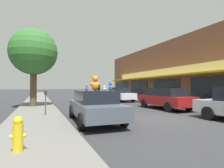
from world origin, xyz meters
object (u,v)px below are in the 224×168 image
at_px(plush_art_car, 95,105).
at_px(street_tree, 34,52).
at_px(parking_meter, 46,100).
at_px(teddy_bear_blue, 110,86).
at_px(teddy_bear_white, 105,88).
at_px(teddy_bear_red, 97,87).
at_px(teddy_bear_purple, 87,88).
at_px(fire_hydrant, 18,134).
at_px(parked_car_far_right, 120,94).
at_px(teddy_bear_giant, 95,83).
at_px(parked_car_far_center, 165,98).
at_px(teddy_bear_yellow, 111,88).
at_px(teddy_bear_black, 99,87).

bearing_deg(plush_art_car, street_tree, 114.71).
bearing_deg(parking_meter, teddy_bear_blue, -51.38).
relative_size(teddy_bear_white, teddy_bear_red, 0.64).
height_order(teddy_bear_purple, fire_hydrant, teddy_bear_purple).
xyz_separation_m(plush_art_car, teddy_bear_blue, (0.34, -1.10, 0.86)).
relative_size(teddy_bear_blue, parked_car_far_right, 0.08).
height_order(plush_art_car, parked_car_far_right, parked_car_far_right).
distance_m(plush_art_car, teddy_bear_giant, 1.07).
bearing_deg(teddy_bear_purple, street_tree, -109.91).
distance_m(teddy_bear_blue, fire_hydrant, 3.97).
bearing_deg(fire_hydrant, teddy_bear_red, 52.34).
relative_size(plush_art_car, teddy_bear_red, 13.41).
bearing_deg(teddy_bear_red, parked_car_far_center, -112.43).
bearing_deg(parked_car_far_center, teddy_bear_purple, -154.87).
bearing_deg(teddy_bear_giant, teddy_bear_purple, 53.86).
distance_m(teddy_bear_purple, parking_meter, 3.01).
distance_m(teddy_bear_yellow, parking_meter, 3.77).
xyz_separation_m(teddy_bear_blue, parked_car_far_center, (5.76, 3.58, -0.80)).
bearing_deg(parked_car_far_right, fire_hydrant, -123.57).
relative_size(teddy_bear_yellow, teddy_bear_blue, 0.67).
bearing_deg(teddy_bear_black, teddy_bear_yellow, 62.90).
relative_size(teddy_bear_giant, teddy_bear_black, 2.30).
relative_size(teddy_bear_giant, teddy_bear_purple, 2.95).
height_order(teddy_bear_black, teddy_bear_white, teddy_bear_black).
bearing_deg(street_tree, teddy_bear_red, -62.42).
distance_m(teddy_bear_blue, teddy_bear_red, 1.95).
xyz_separation_m(teddy_bear_purple, parked_car_far_center, (6.64, 3.11, -0.74)).
distance_m(teddy_bear_yellow, teddy_bear_white, 0.26).
height_order(teddy_bear_yellow, parked_car_far_center, teddy_bear_yellow).
relative_size(teddy_bear_red, parking_meter, 0.27).
height_order(plush_art_car, teddy_bear_red, teddy_bear_red).
bearing_deg(teddy_bear_white, teddy_bear_black, -59.75).
bearing_deg(teddy_bear_blue, parked_car_far_center, 152.08).
bearing_deg(parking_meter, teddy_bear_purple, -59.06).
xyz_separation_m(teddy_bear_giant, fire_hydrant, (-2.92, -3.55, -1.24)).
distance_m(teddy_bear_white, teddy_bear_red, 1.59).
distance_m(teddy_bear_white, parking_meter, 3.52).
relative_size(teddy_bear_white, parking_meter, 0.17).
xyz_separation_m(teddy_bear_white, street_tree, (-2.98, 7.56, 2.71)).
bearing_deg(teddy_bear_black, parked_car_far_right, -150.90).
xyz_separation_m(teddy_bear_giant, teddy_bear_red, (0.25, 0.56, -0.18)).
height_order(teddy_bear_giant, teddy_bear_yellow, teddy_bear_giant).
height_order(teddy_bear_black, fire_hydrant, teddy_bear_black).
bearing_deg(street_tree, teddy_bear_black, -63.89).
height_order(teddy_bear_yellow, street_tree, street_tree).
distance_m(teddy_bear_black, fire_hydrant, 5.01).
xyz_separation_m(teddy_bear_white, parked_car_far_center, (5.88, 3.21, -0.73)).
bearing_deg(street_tree, teddy_bear_white, -68.52).
bearing_deg(teddy_bear_giant, parking_meter, -37.24).
xyz_separation_m(teddy_bear_purple, teddy_bear_red, (0.91, 1.48, 0.05)).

